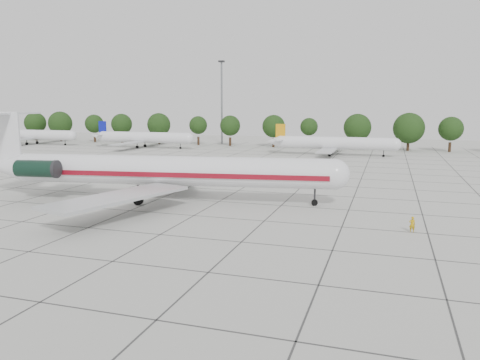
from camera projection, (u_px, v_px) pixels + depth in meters
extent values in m
plane|color=#BBBBB3|center=(194.00, 216.00, 51.42)|extent=(260.00, 260.00, 0.00)
cube|color=#383838|center=(236.00, 192.00, 65.53)|extent=(170.00, 170.00, 0.02)
cylinder|color=silver|center=(171.00, 171.00, 58.61)|extent=(40.25, 9.70, 3.68)
sphere|color=silver|center=(334.00, 174.00, 55.50)|extent=(3.68, 3.68, 3.68)
cone|color=silver|center=(6.00, 167.00, 62.16)|extent=(6.07, 4.48, 3.68)
cube|color=maroon|center=(176.00, 171.00, 60.47)|extent=(38.60, 5.95, 0.61)
cube|color=maroon|center=(167.00, 175.00, 56.84)|extent=(38.60, 5.95, 0.61)
cube|color=#B7BABC|center=(174.00, 171.00, 69.07)|extent=(13.55, 16.77, 0.33)
cube|color=#B7BABC|center=(118.00, 197.00, 49.49)|extent=(9.63, 17.50, 0.33)
cube|color=black|center=(62.00, 163.00, 63.51)|extent=(2.64, 1.80, 0.28)
cylinder|color=black|center=(65.00, 162.00, 64.27)|extent=(5.61, 2.90, 2.12)
cube|color=black|center=(41.00, 168.00, 58.62)|extent=(2.64, 1.80, 0.28)
cylinder|color=black|center=(38.00, 169.00, 57.86)|extent=(5.61, 2.90, 2.12)
cube|color=silver|center=(7.00, 137.00, 61.45)|extent=(3.58, 0.85, 6.69)
cube|color=silver|center=(0.00, 114.00, 61.07)|extent=(5.33, 13.74, 0.25)
cylinder|color=black|center=(315.00, 197.00, 56.30)|extent=(0.25, 0.25, 2.12)
cylinder|color=black|center=(315.00, 203.00, 56.40)|extent=(0.82, 0.43, 0.78)
cylinder|color=black|center=(154.00, 185.00, 62.35)|extent=(0.31, 0.31, 2.01)
cylinder|color=black|center=(154.00, 192.00, 62.49)|extent=(1.20, 0.83, 1.12)
cylinder|color=black|center=(138.00, 193.00, 56.69)|extent=(0.31, 0.31, 2.01)
cylinder|color=black|center=(138.00, 200.00, 56.83)|extent=(1.20, 0.83, 1.12)
imported|color=#BA8F0A|center=(412.00, 224.00, 44.57)|extent=(0.61, 0.44, 1.55)
cylinder|color=silver|center=(34.00, 135.00, 143.42)|extent=(27.20, 3.00, 3.00)
cube|color=#B7BABC|center=(32.00, 139.00, 143.91)|extent=(3.50, 27.20, 0.25)
cylinder|color=black|center=(37.00, 143.00, 146.20)|extent=(0.80, 0.45, 0.80)
cylinder|color=black|center=(27.00, 144.00, 142.06)|extent=(0.80, 0.45, 0.80)
cylinder|color=silver|center=(144.00, 137.00, 132.03)|extent=(27.20, 3.00, 3.00)
cube|color=#B7BABC|center=(141.00, 141.00, 132.52)|extent=(3.50, 27.20, 0.25)
cube|color=#0B1292|center=(103.00, 127.00, 135.66)|extent=(2.40, 0.25, 3.60)
cylinder|color=black|center=(145.00, 146.00, 134.82)|extent=(0.80, 0.45, 0.80)
cylinder|color=black|center=(137.00, 147.00, 130.68)|extent=(0.80, 0.45, 0.80)
cylinder|color=silver|center=(335.00, 143.00, 112.02)|extent=(27.20, 3.00, 3.00)
cube|color=#B7BABC|center=(331.00, 148.00, 112.51)|extent=(3.50, 27.20, 0.25)
cube|color=orange|center=(281.00, 131.00, 115.65)|extent=(2.40, 0.25, 3.60)
cylinder|color=black|center=(332.00, 153.00, 114.81)|extent=(0.80, 0.45, 0.80)
cylinder|color=black|center=(330.00, 155.00, 110.67)|extent=(0.80, 0.45, 0.80)
cylinder|color=#332114|center=(5.00, 136.00, 163.66)|extent=(0.70, 0.70, 2.50)
sphere|color=black|center=(4.00, 122.00, 162.90)|extent=(6.44, 6.44, 6.44)
cylinder|color=#332114|center=(36.00, 137.00, 159.70)|extent=(0.70, 0.70, 2.50)
sphere|color=black|center=(35.00, 123.00, 158.94)|extent=(7.14, 7.14, 7.14)
cylinder|color=#332114|center=(61.00, 137.00, 156.64)|extent=(0.70, 0.70, 2.50)
sphere|color=black|center=(60.00, 123.00, 155.88)|extent=(7.79, 7.79, 7.79)
cylinder|color=#332114|center=(95.00, 138.00, 152.68)|extent=(0.70, 0.70, 2.50)
sphere|color=black|center=(94.00, 124.00, 151.92)|extent=(5.94, 5.94, 5.94)
cylinder|color=#332114|center=(122.00, 139.00, 149.62)|extent=(0.70, 0.70, 2.50)
sphere|color=black|center=(122.00, 124.00, 148.86)|extent=(6.57, 6.57, 6.57)
cylinder|color=#332114|center=(159.00, 140.00, 145.66)|extent=(0.70, 0.70, 2.50)
sphere|color=black|center=(159.00, 125.00, 144.90)|extent=(7.15, 7.15, 7.15)
cylinder|color=#332114|center=(198.00, 141.00, 141.69)|extent=(0.70, 0.70, 2.50)
sphere|color=black|center=(198.00, 125.00, 140.94)|extent=(5.43, 5.43, 5.43)
cylinder|color=#332114|center=(230.00, 142.00, 138.63)|extent=(0.70, 0.70, 2.50)
sphere|color=black|center=(230.00, 126.00, 137.88)|extent=(5.99, 5.99, 5.99)
cylinder|color=#332114|center=(273.00, 143.00, 134.67)|extent=(0.70, 0.70, 2.50)
sphere|color=black|center=(274.00, 126.00, 133.92)|extent=(6.50, 6.50, 6.50)
cylinder|color=#332114|center=(309.00, 144.00, 131.61)|extent=(0.70, 0.70, 2.50)
sphere|color=black|center=(309.00, 127.00, 130.86)|extent=(4.93, 4.93, 4.93)
cylinder|color=#332114|center=(357.00, 145.00, 127.65)|extent=(0.70, 0.70, 2.50)
sphere|color=black|center=(357.00, 127.00, 126.90)|extent=(7.40, 7.40, 7.40)
cylinder|color=#332114|center=(408.00, 146.00, 123.69)|extent=(0.70, 0.70, 2.50)
sphere|color=black|center=(409.00, 128.00, 122.94)|extent=(8.08, 8.08, 8.08)
cylinder|color=#332114|center=(450.00, 147.00, 120.63)|extent=(0.70, 0.70, 2.50)
sphere|color=black|center=(451.00, 129.00, 119.88)|extent=(6.17, 6.17, 6.17)
cylinder|color=slate|center=(222.00, 103.00, 144.97)|extent=(0.56, 0.56, 25.00)
cube|color=black|center=(221.00, 61.00, 142.95)|extent=(1.60, 1.60, 0.50)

